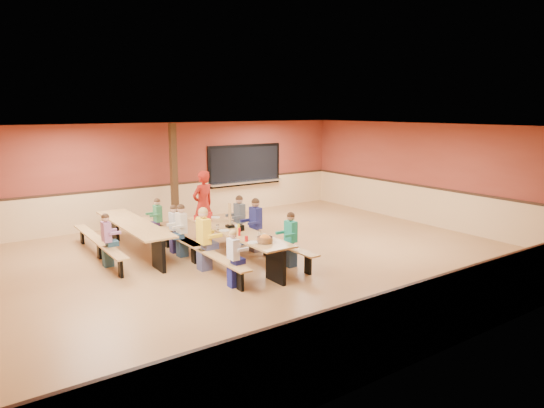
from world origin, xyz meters
TOP-DOWN VIEW (x-y plane):
  - ground at (0.00, 0.00)m, footprint 12.00×12.00m
  - room_envelope at (0.00, 0.00)m, footprint 12.04×10.04m
  - kitchen_pass_through at (2.60, 4.96)m, footprint 2.78×0.28m
  - structural_post at (-0.20, 4.40)m, footprint 0.18×0.18m
  - cafeteria_table_main at (-0.58, 0.22)m, footprint 1.91×3.70m
  - cafeteria_table_second at (-2.21, 2.25)m, footprint 1.91×3.70m
  - seated_child_white_left at (-1.40, -1.08)m, footprint 0.33×0.27m
  - seated_adult_yellow at (-1.40, 0.15)m, footprint 0.43×0.35m
  - seated_child_grey_left at (-1.40, 1.71)m, footprint 0.34×0.28m
  - seated_child_teal_right at (0.25, -0.73)m, footprint 0.36×0.30m
  - seated_child_navy_right at (0.25, 0.68)m, footprint 0.41×0.33m
  - seated_child_char_right at (0.25, 1.43)m, footprint 0.39×0.32m
  - seated_child_purple_sec at (-3.04, 1.57)m, footprint 0.35×0.29m
  - seated_child_green_sec at (-1.39, 2.77)m, footprint 0.34×0.28m
  - seated_child_tan_sec at (-1.39, 1.32)m, footprint 0.38×0.31m
  - standing_woman at (-0.22, 2.51)m, footprint 0.75×0.59m
  - punch_pitcher at (-0.66, 1.38)m, footprint 0.16×0.16m
  - chip_bowl at (-0.61, -1.00)m, footprint 0.32×0.32m
  - napkin_dispenser at (-0.49, 0.13)m, footprint 0.10×0.14m
  - condiment_mustard at (-0.59, 0.07)m, footprint 0.06×0.06m
  - condiment_ketchup at (-0.75, -0.23)m, footprint 0.06×0.06m
  - table_paddle at (-0.55, 0.52)m, footprint 0.16×0.16m
  - place_settings at (-0.58, 0.22)m, footprint 0.65×3.30m

SIDE VIEW (x-z plane):
  - ground at x=0.00m, z-range 0.00..0.00m
  - cafeteria_table_main at x=-0.58m, z-range 0.16..0.90m
  - cafeteria_table_second at x=-2.21m, z-range 0.16..0.90m
  - seated_child_white_left at x=-1.40m, z-range 0.00..1.12m
  - seated_child_grey_left at x=-1.40m, z-range 0.00..1.14m
  - seated_child_green_sec at x=-1.39m, z-range 0.00..1.14m
  - seated_child_purple_sec at x=-3.04m, z-range 0.00..1.17m
  - seated_child_teal_right at x=0.25m, z-range 0.00..1.20m
  - seated_child_tan_sec at x=-1.39m, z-range 0.00..1.22m
  - seated_child_char_right at x=0.25m, z-range 0.00..1.25m
  - seated_child_navy_right at x=0.25m, z-range 0.00..1.29m
  - seated_adult_yellow at x=-1.40m, z-range 0.00..1.34m
  - room_envelope at x=0.00m, z-range -0.82..2.20m
  - place_settings at x=-0.58m, z-range 0.74..0.85m
  - napkin_dispenser at x=-0.49m, z-range 0.74..0.87m
  - chip_bowl at x=-0.61m, z-range 0.74..0.89m
  - condiment_mustard at x=-0.59m, z-range 0.74..0.91m
  - condiment_ketchup at x=-0.75m, z-range 0.74..0.91m
  - punch_pitcher at x=-0.66m, z-range 0.74..0.96m
  - table_paddle at x=-0.55m, z-range 0.60..1.16m
  - standing_woman at x=-0.22m, z-range 0.00..1.82m
  - kitchen_pass_through at x=2.60m, z-range 0.80..2.18m
  - structural_post at x=-0.20m, z-range 0.00..3.00m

